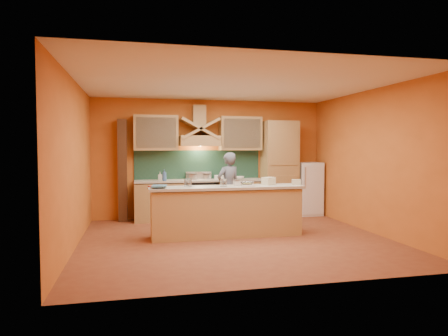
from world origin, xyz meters
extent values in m
cube|color=brown|center=(0.00, 0.00, 0.00)|extent=(5.50, 5.00, 0.01)
cube|color=white|center=(0.00, 0.00, 2.80)|extent=(5.50, 5.00, 0.01)
cube|color=orange|center=(0.00, 2.50, 1.40)|extent=(5.50, 0.02, 2.80)
cube|color=orange|center=(0.00, -2.50, 1.40)|extent=(5.50, 0.02, 2.80)
cube|color=orange|center=(-2.75, 0.00, 1.40)|extent=(0.02, 5.00, 2.80)
cube|color=orange|center=(2.75, 0.00, 1.40)|extent=(0.02, 5.00, 2.80)
cube|color=#AE854F|center=(-1.25, 2.20, 0.43)|extent=(1.10, 0.60, 0.86)
cube|color=#AE854F|center=(0.65, 2.20, 0.43)|extent=(1.10, 0.60, 0.86)
cube|color=#BDB4A0|center=(-0.30, 2.20, 0.90)|extent=(3.00, 0.62, 0.04)
cube|color=black|center=(-0.30, 2.20, 0.45)|extent=(0.60, 0.58, 0.90)
cube|color=#19392B|center=(-0.30, 2.48, 1.25)|extent=(3.00, 0.03, 0.70)
cube|color=#AE854F|center=(-0.30, 2.25, 1.82)|extent=(0.92, 0.50, 0.24)
cube|color=#AE854F|center=(-0.30, 2.35, 2.40)|extent=(0.30, 0.30, 0.50)
cube|color=#AE854F|center=(-1.30, 2.33, 2.00)|extent=(1.00, 0.35, 0.80)
cube|color=#AE854F|center=(0.70, 2.33, 2.00)|extent=(1.00, 0.35, 0.80)
cube|color=#AE854F|center=(1.65, 2.20, 1.15)|extent=(0.80, 0.60, 2.30)
cube|color=white|center=(2.40, 2.20, 0.65)|extent=(0.58, 0.60, 1.30)
cube|color=#472816|center=(-2.05, 2.35, 1.15)|extent=(0.20, 0.30, 2.30)
cube|color=tan|center=(-0.10, 0.30, 0.44)|extent=(2.80, 0.55, 0.88)
cube|color=#BDB4A0|center=(-0.10, 0.30, 0.92)|extent=(2.90, 0.62, 0.05)
imported|color=slate|center=(0.25, 1.66, 0.78)|extent=(0.66, 0.55, 1.56)
cylinder|color=silver|center=(-0.48, 2.22, 0.97)|extent=(0.25, 0.25, 0.14)
cylinder|color=#BCBCC3|center=(-0.11, 2.32, 0.97)|extent=(0.21, 0.21, 0.13)
imported|color=beige|center=(-1.22, 2.25, 1.02)|extent=(0.09, 0.09, 0.19)
imported|color=#365B96|center=(-1.14, 2.00, 1.05)|extent=(0.11, 0.11, 0.26)
imported|color=white|center=(0.64, 2.15, 0.95)|extent=(0.27, 0.27, 0.06)
cube|color=white|center=(0.18, 2.19, 0.97)|extent=(0.30, 0.26, 0.09)
imported|color=#B1463F|center=(-1.48, 0.32, 0.96)|extent=(0.34, 0.37, 0.03)
imported|color=#3B6983|center=(-1.48, 0.24, 0.98)|extent=(0.30, 0.39, 0.03)
cylinder|color=silver|center=(-0.83, 0.33, 1.02)|extent=(0.15, 0.15, 0.15)
cylinder|color=silver|center=(-0.18, 0.24, 1.02)|extent=(0.13, 0.13, 0.14)
cube|color=silver|center=(0.10, 0.34, 0.99)|extent=(0.12, 0.12, 0.09)
imported|color=silver|center=(0.33, 0.42, 0.98)|extent=(0.29, 0.29, 0.07)
cube|color=#C3B2A1|center=(0.30, 0.24, 0.95)|extent=(0.26, 0.22, 0.02)
cube|color=beige|center=(0.76, 0.42, 1.02)|extent=(0.28, 0.27, 0.14)
cube|color=beige|center=(1.28, 0.27, 1.00)|extent=(0.20, 0.18, 0.10)
camera|label=1|loc=(-1.77, -6.94, 1.68)|focal=32.00mm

